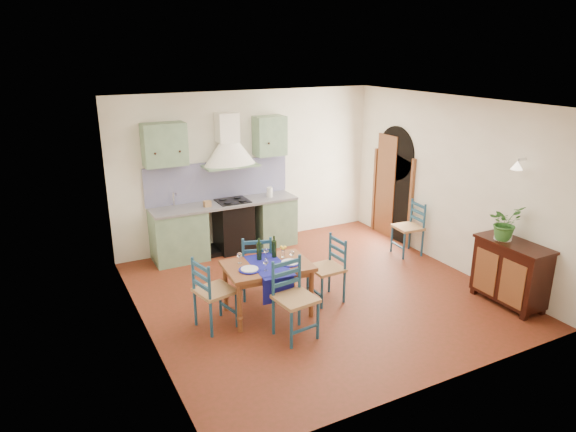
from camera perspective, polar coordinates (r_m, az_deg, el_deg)
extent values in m
plane|color=#4E2510|center=(7.79, 3.18, -8.53)|extent=(5.00, 5.00, 0.00)
cube|color=white|center=(9.43, -4.41, 5.28)|extent=(5.00, 0.04, 2.80)
cube|color=gray|center=(8.97, -12.01, -2.16)|extent=(0.90, 0.60, 0.88)
cube|color=gray|center=(9.56, -1.61, -0.48)|extent=(0.70, 0.60, 0.88)
cube|color=black|center=(9.26, -6.07, -1.20)|extent=(0.60, 0.58, 0.88)
cube|color=gray|center=(9.07, -7.04, 1.39)|extent=(2.60, 0.64, 0.04)
cube|color=silver|center=(8.83, -12.21, 0.61)|extent=(0.45, 0.40, 0.03)
cylinder|color=silver|center=(8.95, -12.58, 1.86)|extent=(0.02, 0.02, 0.26)
cube|color=black|center=(9.11, -6.17, 1.67)|extent=(0.55, 0.48, 0.02)
cube|color=black|center=(9.40, -6.95, -3.55)|extent=(2.60, 0.50, 0.08)
cube|color=#0B0C60|center=(9.22, -7.73, 3.97)|extent=(2.65, 0.05, 0.68)
cube|color=gray|center=(8.67, -13.57, 7.73)|extent=(0.70, 0.34, 0.70)
cube|color=gray|center=(9.30, -2.05, 8.90)|extent=(0.55, 0.34, 0.70)
cone|color=white|center=(8.97, -6.49, 6.83)|extent=(0.96, 0.96, 0.40)
cube|color=white|center=(8.98, -6.80, 9.74)|extent=(0.36, 0.30, 0.50)
cube|color=white|center=(8.78, 17.59, 3.49)|extent=(0.04, 5.00, 2.80)
cube|color=black|center=(9.91, 11.59, 2.16)|extent=(0.03, 1.00, 1.65)
cylinder|color=black|center=(9.72, 11.90, 6.84)|extent=(0.03, 1.00, 1.00)
cube|color=brown|center=(9.50, 13.49, 1.33)|extent=(0.06, 0.06, 1.65)
cube|color=brown|center=(10.31, 9.62, 2.89)|extent=(0.06, 0.06, 1.65)
cube|color=brown|center=(10.03, 10.80, 3.31)|extent=(0.04, 0.55, 1.96)
cylinder|color=silver|center=(7.73, 24.64, 5.73)|extent=(0.15, 0.04, 0.04)
cone|color=#FFEDC6|center=(7.67, 24.10, 5.17)|extent=(0.16, 0.16, 0.12)
cube|color=white|center=(6.42, -16.21, -1.65)|extent=(0.04, 5.00, 2.80)
cube|color=white|center=(7.00, 3.59, 12.46)|extent=(5.00, 5.00, 0.01)
cube|color=brown|center=(6.94, -2.29, -5.61)|extent=(1.20, 0.85, 0.05)
cube|color=brown|center=(6.96, -2.28, -6.10)|extent=(1.08, 0.73, 0.08)
cylinder|color=brown|center=(6.68, -5.40, -10.14)|extent=(0.07, 0.07, 0.68)
cylinder|color=brown|center=(7.22, -6.96, -7.92)|extent=(0.07, 0.07, 0.68)
cylinder|color=brown|center=(7.01, 2.60, -8.63)|extent=(0.07, 0.07, 0.68)
cylinder|color=brown|center=(7.53, 0.52, -6.64)|extent=(0.07, 0.07, 0.68)
cube|color=navy|center=(6.88, -2.15, -5.53)|extent=(0.50, 0.89, 0.01)
cube|color=navy|center=(6.67, -1.06, -8.08)|extent=(0.43, 0.05, 0.38)
cylinder|color=navy|center=(6.75, -4.29, -5.97)|extent=(0.29, 0.29, 0.01)
cylinder|color=white|center=(6.75, -4.30, -5.89)|extent=(0.23, 0.23, 0.01)
cylinder|color=navy|center=(6.94, 0.22, -5.23)|extent=(0.29, 0.29, 0.01)
cylinder|color=white|center=(6.93, 0.22, -5.15)|extent=(0.23, 0.23, 0.01)
cylinder|color=black|center=(7.02, -3.23, -3.70)|extent=(0.07, 0.07, 0.32)
cylinder|color=black|center=(7.09, -1.56, -3.44)|extent=(0.07, 0.07, 0.32)
cylinder|color=white|center=(7.12, -0.54, -4.19)|extent=(0.05, 0.05, 0.10)
sphere|color=yellow|center=(7.09, -0.55, -3.52)|extent=(0.10, 0.10, 0.10)
cylinder|color=navy|center=(6.35, 0.38, -12.53)|extent=(0.04, 0.04, 0.51)
cylinder|color=navy|center=(6.52, -1.65, -9.17)|extent=(0.04, 0.04, 1.01)
cylinder|color=navy|center=(6.55, 3.34, -11.50)|extent=(0.04, 0.04, 0.51)
cylinder|color=navy|center=(6.72, 1.27, -8.29)|extent=(0.04, 0.04, 1.01)
cube|color=#A47B50|center=(6.46, 0.85, -9.17)|extent=(0.52, 0.52, 0.04)
cube|color=navy|center=(6.55, -0.16, -7.42)|extent=(0.43, 0.08, 0.05)
cube|color=navy|center=(6.49, -0.17, -6.35)|extent=(0.43, 0.08, 0.05)
cube|color=navy|center=(6.43, -0.17, -5.26)|extent=(0.43, 0.08, 0.05)
cube|color=navy|center=(6.48, 1.88, -12.44)|extent=(0.40, 0.08, 0.03)
cylinder|color=navy|center=(7.83, -2.27, -6.37)|extent=(0.04, 0.04, 0.50)
cylinder|color=navy|center=(7.37, -1.90, -5.92)|extent=(0.04, 0.04, 0.98)
cylinder|color=navy|center=(7.79, -5.14, -6.54)|extent=(0.04, 0.04, 0.50)
cylinder|color=navy|center=(7.34, -4.94, -6.11)|extent=(0.04, 0.04, 0.98)
cube|color=#A47B50|center=(7.52, -3.59, -5.23)|extent=(0.57, 0.57, 0.04)
cube|color=navy|center=(7.29, -3.44, -4.85)|extent=(0.40, 0.15, 0.05)
cube|color=navy|center=(7.24, -3.46, -3.90)|extent=(0.40, 0.15, 0.05)
cube|color=navy|center=(7.19, -3.48, -2.94)|extent=(0.40, 0.15, 0.05)
cube|color=navy|center=(7.83, -3.69, -6.82)|extent=(0.38, 0.15, 0.03)
cylinder|color=navy|center=(6.83, -5.73, -10.33)|extent=(0.04, 0.04, 0.50)
cylinder|color=navy|center=(6.54, -8.63, -9.49)|extent=(0.04, 0.04, 0.97)
cylinder|color=navy|center=(7.12, -7.54, -9.15)|extent=(0.04, 0.04, 0.50)
cylinder|color=navy|center=(6.84, -10.38, -8.29)|extent=(0.04, 0.04, 0.97)
cube|color=#A47B50|center=(6.76, -8.12, -8.22)|extent=(0.54, 0.54, 0.04)
cube|color=navy|center=(6.62, -9.60, -7.63)|extent=(0.12, 0.41, 0.05)
cube|color=navy|center=(6.56, -9.66, -6.61)|extent=(0.12, 0.41, 0.05)
cube|color=navy|center=(6.51, -9.72, -5.58)|extent=(0.12, 0.41, 0.05)
cube|color=navy|center=(7.00, -6.64, -10.12)|extent=(0.12, 0.39, 0.03)
cylinder|color=navy|center=(7.54, 2.19, -7.40)|extent=(0.04, 0.04, 0.49)
cylinder|color=navy|center=(7.64, 4.66, -5.20)|extent=(0.04, 0.04, 0.95)
cylinder|color=navy|center=(7.26, 3.79, -8.52)|extent=(0.04, 0.04, 0.49)
cylinder|color=navy|center=(7.35, 6.32, -6.21)|extent=(0.04, 0.04, 0.95)
cube|color=#A47B50|center=(7.38, 4.26, -5.82)|extent=(0.46, 0.46, 0.04)
cube|color=navy|center=(7.43, 5.51, -4.58)|extent=(0.04, 0.40, 0.05)
cube|color=navy|center=(7.38, 5.54, -3.67)|extent=(0.04, 0.40, 0.05)
cube|color=navy|center=(7.34, 5.57, -2.75)|extent=(0.04, 0.40, 0.05)
cube|color=navy|center=(7.42, 2.97, -8.32)|extent=(0.05, 0.38, 0.03)
cylinder|color=navy|center=(9.38, 11.45, -2.51)|extent=(0.04, 0.04, 0.49)
cylinder|color=navy|center=(9.51, 13.46, -0.87)|extent=(0.04, 0.04, 0.95)
cylinder|color=navy|center=(9.09, 12.76, -3.29)|extent=(0.04, 0.04, 0.49)
cylinder|color=navy|center=(9.22, 14.81, -1.59)|extent=(0.04, 0.04, 0.95)
cube|color=#A47B50|center=(9.25, 13.18, -1.22)|extent=(0.48, 0.48, 0.04)
cube|color=navy|center=(9.31, 14.19, -0.31)|extent=(0.06, 0.40, 0.05)
cube|color=navy|center=(9.28, 14.25, 0.44)|extent=(0.06, 0.40, 0.05)
cube|color=navy|center=(9.24, 14.32, 1.19)|extent=(0.06, 0.40, 0.05)
cube|color=navy|center=(9.25, 12.07, -3.20)|extent=(0.07, 0.38, 0.03)
cube|color=black|center=(7.93, 23.49, -5.72)|extent=(0.45, 1.00, 0.82)
cube|color=black|center=(7.78, 23.88, -2.85)|extent=(0.50, 1.05, 0.04)
cube|color=brown|center=(7.65, 23.65, -6.95)|extent=(0.02, 0.38, 0.63)
cube|color=brown|center=(7.91, 21.11, -5.78)|extent=(0.02, 0.38, 0.63)
cube|color=black|center=(7.75, 24.73, -10.14)|extent=(0.08, 0.08, 0.08)
cube|color=black|center=(8.24, 19.96, -7.82)|extent=(0.08, 0.08, 0.08)
cube|color=black|center=(8.01, 26.31, -9.44)|extent=(0.08, 0.08, 0.08)
cube|color=black|center=(8.48, 21.60, -7.25)|extent=(0.08, 0.08, 0.08)
imported|color=#316B2A|center=(7.76, 22.96, -0.68)|extent=(0.47, 0.41, 0.50)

